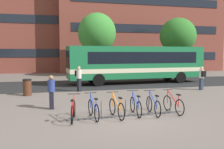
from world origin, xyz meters
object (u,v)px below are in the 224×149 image
Objects in this scene: parked_bicycle_blue_3 at (136,106)px; commuter_black_pack_2 at (202,77)px; city_bus at (136,63)px; street_tree_0 at (97,33)px; parked_bicycle_orange_2 at (117,108)px; parked_bicycle_red_0 at (73,111)px; parked_bicycle_blue_1 at (93,109)px; trash_bin at (27,87)px; parked_bicycle_red_5 at (173,104)px; parked_bicycle_blue_4 at (153,106)px; commuter_black_pack_1 at (79,77)px; commuter_maroon_pack_3 at (51,90)px; street_tree_2 at (178,36)px.

commuter_black_pack_2 is at bearing -47.47° from parked_bicycle_blue_3.
street_tree_0 is (-2.12, 7.18, 3.12)m from city_bus.
parked_bicycle_orange_2 is 0.91m from parked_bicycle_blue_3.
parked_bicycle_blue_3 is (2.67, 0.25, 0.00)m from parked_bicycle_red_0.
parked_bicycle_red_0 is 19.30m from street_tree_0.
commuter_black_pack_2 is (3.20, -5.09, -0.81)m from city_bus.
city_bus is 7.05× the size of parked_bicycle_blue_1.
city_bus is 11.78× the size of trash_bin.
parked_bicycle_red_5 is at bearing -43.48° from trash_bin.
city_bus is 1.69× the size of street_tree_0.
parked_bicycle_orange_2 is 1.67× the size of trash_bin.
street_tree_0 is at bearing -0.17° from parked_bicycle_blue_4.
commuter_black_pack_1 is at bearing -107.01° from street_tree_0.
parked_bicycle_blue_4 is at bearing 65.23° from commuter_maroon_pack_3.
parked_bicycle_blue_1 is at bearing -73.53° from parked_bicycle_red_0.
street_tree_2 is at bearing -145.73° from city_bus.
parked_bicycle_blue_1 is 7.11m from trash_bin.
parked_bicycle_blue_4 is 7.69m from commuter_black_pack_1.
street_tree_2 is (13.38, 16.31, 4.23)m from parked_bicycle_red_0.
commuter_maroon_pack_3 is at bearing 64.15° from parked_bicycle_red_5.
parked_bicycle_blue_1 is 20.94m from street_tree_2.
street_tree_0 reaches higher than trash_bin.
street_tree_2 is at bearing -30.40° from parked_bicycle_blue_3.
city_bus reaches higher than commuter_black_pack_1.
street_tree_2 is at bearing 102.19° from commuter_black_pack_1.
commuter_black_pack_1 reaches higher than parked_bicycle_blue_3.
parked_bicycle_red_5 is at bearing -93.02° from parked_bicycle_blue_1.
parked_bicycle_orange_2 is 9.89m from commuter_black_pack_2.
parked_bicycle_blue_1 is 0.96m from parked_bicycle_orange_2.
parked_bicycle_orange_2 is at bearing -78.15° from parked_bicycle_red_0.
parked_bicycle_blue_4 is (-3.04, -10.90, -1.39)m from city_bus.
street_tree_2 is at bearing 32.09° from trash_bin.
street_tree_2 reaches higher than parked_bicycle_blue_4.
city_bus reaches higher than parked_bicycle_red_0.
parked_bicycle_blue_4 is at bearing -92.68° from parked_bicycle_orange_2.
parked_bicycle_orange_2 is at bearing -96.39° from parked_bicycle_blue_1.
parked_bicycle_red_5 is 1.67× the size of trash_bin.
commuter_maroon_pack_3 is (-2.58, 2.27, 0.54)m from parked_bicycle_orange_2.
commuter_black_pack_1 is at bearing 21.26° from parked_bicycle_red_5.
parked_bicycle_red_0 is at bearing 56.67° from city_bus.
parked_bicycle_red_5 is 0.26× the size of street_tree_2.
parked_bicycle_red_0 is 0.99× the size of parked_bicycle_blue_3.
parked_bicycle_orange_2 is (0.96, -0.03, 0.00)m from parked_bicycle_blue_1.
parked_bicycle_orange_2 is 1.00× the size of parked_bicycle_red_5.
parked_bicycle_blue_1 and parked_bicycle_orange_2 have the same top height.
parked_bicycle_blue_4 is at bearing 71.45° from city_bus.
street_tree_0 is at bearing 167.89° from street_tree_2.
street_tree_2 is at bearing -42.36° from parked_bicycle_blue_1.
parked_bicycle_orange_2 is at bearing 89.30° from parked_bicycle_red_5.
parked_bicycle_red_0 is 1.66× the size of trash_bin.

